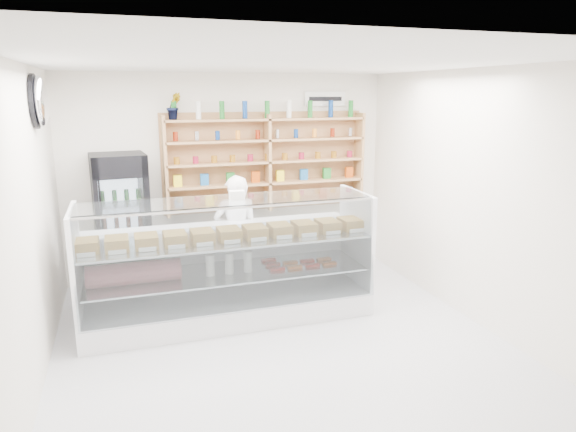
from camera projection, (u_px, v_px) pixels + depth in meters
name	position (u px, v px, depth m)	size (l,w,h in m)	color
room	(285.00, 215.00, 4.89)	(5.00, 5.00, 5.00)	#BBBBC0
display_counter	(229.00, 286.00, 5.87)	(3.22, 0.96, 1.40)	white
shop_worker	(237.00, 236.00, 6.49)	(0.56, 0.37, 1.55)	white
drinks_cooler	(122.00, 224.00, 6.53)	(0.70, 0.69, 1.80)	black
wall_shelving	(268.00, 162.00, 7.16)	(2.84, 0.28, 1.33)	tan
potted_plant	(174.00, 106.00, 6.60)	(0.19, 0.15, 0.34)	#1E6626
security_mirror	(40.00, 101.00, 5.10)	(0.15, 0.50, 0.50)	silver
wall_sign	(325.00, 99.00, 7.35)	(0.62, 0.03, 0.20)	white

